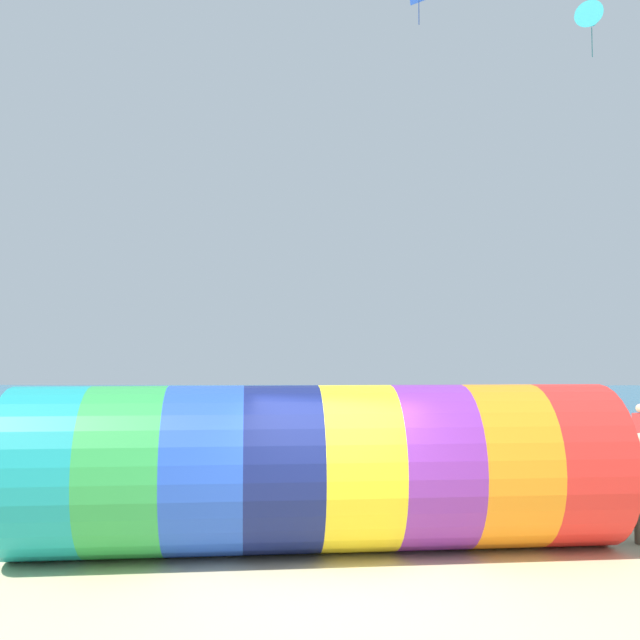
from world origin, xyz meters
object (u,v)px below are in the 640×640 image
object	(u,v)px
giant_inflatable_tube	(320,467)
bystander_far_left	(292,451)
bystander_mid_beach	(501,442)
kite_cyan_delta	(592,20)

from	to	relation	value
giant_inflatable_tube	bystander_far_left	bearing A→B (deg)	98.00
giant_inflatable_tube	bystander_far_left	distance (m)	5.19
bystander_mid_beach	bystander_far_left	bearing A→B (deg)	-163.18
giant_inflatable_tube	bystander_mid_beach	world-z (taller)	giant_inflatable_tube
bystander_far_left	bystander_mid_beach	bearing A→B (deg)	16.82
giant_inflatable_tube	bystander_far_left	world-z (taller)	giant_inflatable_tube
bystander_mid_beach	bystander_far_left	world-z (taller)	bystander_mid_beach
giant_inflatable_tube	bystander_far_left	xyz separation A→B (m)	(-0.72, 5.12, -0.43)
giant_inflatable_tube	bystander_mid_beach	bearing A→B (deg)	56.76
kite_cyan_delta	bystander_mid_beach	xyz separation A→B (m)	(-5.91, -9.33, -15.13)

